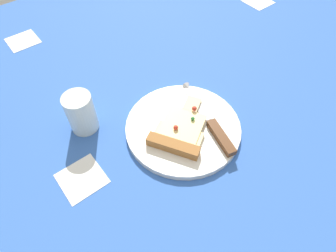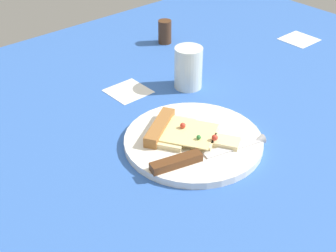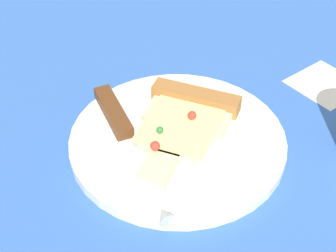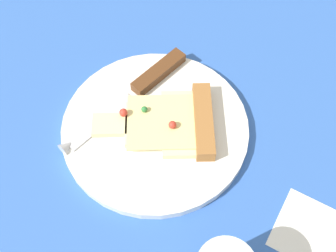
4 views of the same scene
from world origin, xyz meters
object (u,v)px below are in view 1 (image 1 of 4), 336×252
object	(u,v)px
pizza_slice	(180,132)
knife	(211,123)
plate	(183,128)
drinking_glass	(81,113)

from	to	relation	value
pizza_slice	knife	distance (cm)	8.01
plate	pizza_slice	world-z (taller)	pizza_slice
knife	plate	bearing A→B (deg)	158.53
pizza_slice	knife	bearing A→B (deg)	40.41
drinking_glass	plate	bearing A→B (deg)	139.39
plate	drinking_glass	world-z (taller)	drinking_glass
plate	knife	xyz separation A→B (cm)	(-5.36, 3.92, 1.34)
pizza_slice	knife	world-z (taller)	pizza_slice
knife	pizza_slice	bearing A→B (deg)	175.91
plate	drinking_glass	bearing A→B (deg)	-40.61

